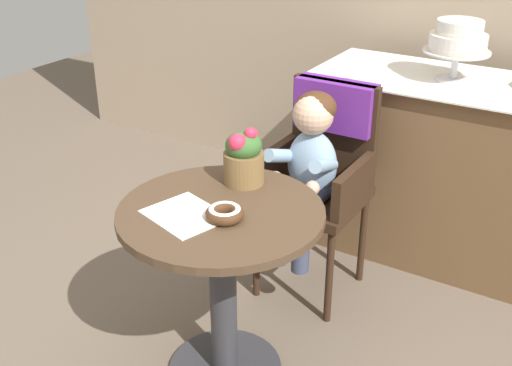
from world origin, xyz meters
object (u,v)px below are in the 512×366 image
at_px(tiered_cake_stand, 458,40).
at_px(cafe_table, 222,261).
at_px(flower_vase, 244,156).
at_px(wicker_chair, 324,155).
at_px(seated_child, 308,160).
at_px(donut_front, 225,213).

bearing_deg(tiered_cake_stand, cafe_table, -107.31).
bearing_deg(tiered_cake_stand, flower_vase, -112.50).
height_order(cafe_table, wicker_chair, wicker_chair).
height_order(wicker_chair, flower_vase, wicker_chair).
xyz_separation_m(wicker_chair, seated_child, (0.00, -0.16, 0.04)).
bearing_deg(donut_front, seated_child, 92.04).
height_order(wicker_chair, donut_front, wicker_chair).
bearing_deg(cafe_table, tiered_cake_stand, 72.69).
bearing_deg(wicker_chair, donut_front, -87.91).
height_order(cafe_table, flower_vase, flower_vase).
bearing_deg(tiered_cake_stand, donut_front, -104.71).
distance_m(cafe_table, wicker_chair, 0.78).
xyz_separation_m(cafe_table, seated_child, (0.03, 0.61, 0.17)).
bearing_deg(cafe_table, seated_child, 87.44).
relative_size(cafe_table, donut_front, 5.55).
distance_m(cafe_table, donut_front, 0.25).
xyz_separation_m(cafe_table, tiered_cake_stand, (0.41, 1.30, 0.58)).
height_order(seated_child, flower_vase, seated_child).
xyz_separation_m(cafe_table, flower_vase, (-0.04, 0.22, 0.32)).
relative_size(cafe_table, flower_vase, 3.25).
height_order(cafe_table, donut_front, donut_front).
bearing_deg(wicker_chair, cafe_table, -91.60).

